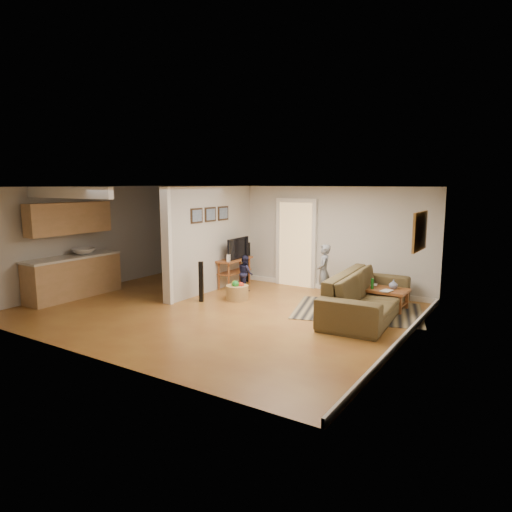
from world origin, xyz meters
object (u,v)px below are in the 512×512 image
(toy_basket, at_px, (237,292))
(toddler, at_px, (246,290))
(child, at_px, (323,298))
(speaker_right, at_px, (247,262))
(sofa, at_px, (367,316))
(coffee_table, at_px, (381,293))
(speaker_left, at_px, (201,282))
(tv_console, at_px, (235,261))

(toy_basket, bearing_deg, toddler, 112.16)
(child, bearing_deg, speaker_right, -125.04)
(speaker_right, distance_m, toy_basket, 1.96)
(child, bearing_deg, toddler, -103.15)
(speaker_right, xyz_separation_m, child, (2.44, -0.59, -0.52))
(sofa, xyz_separation_m, child, (-1.28, 0.80, 0.00))
(child, relative_size, toddler, 1.43)
(coffee_table, distance_m, speaker_right, 3.85)
(sofa, xyz_separation_m, coffee_table, (0.06, 0.70, 0.33))
(speaker_left, bearing_deg, child, 13.49)
(toy_basket, relative_size, child, 0.41)
(speaker_left, bearing_deg, toy_basket, 18.73)
(speaker_left, xyz_separation_m, speaker_right, (-0.29, 2.27, 0.07))
(tv_console, xyz_separation_m, toy_basket, (0.80, -1.06, -0.46))
(speaker_left, xyz_separation_m, child, (2.15, 1.68, -0.45))
(toddler, bearing_deg, speaker_right, -21.24)
(speaker_right, relative_size, toddler, 1.21)
(speaker_right, bearing_deg, child, -5.11)
(toy_basket, bearing_deg, coffee_table, 19.52)
(speaker_right, height_order, toy_basket, speaker_right)
(tv_console, bearing_deg, coffee_table, -3.18)
(tv_console, relative_size, child, 0.94)
(toy_basket, height_order, toddler, toy_basket)
(child, bearing_deg, sofa, 36.80)
(tv_console, xyz_separation_m, toddler, (0.45, -0.20, -0.65))
(sofa, bearing_deg, speaker_right, 65.41)
(sofa, height_order, speaker_right, speaker_right)
(speaker_left, bearing_deg, coffee_table, -0.22)
(coffee_table, xyz_separation_m, toy_basket, (-2.92, -1.03, -0.15))
(tv_console, distance_m, speaker_right, 0.69)
(toddler, bearing_deg, child, -133.71)
(toy_basket, xyz_separation_m, toddler, (-0.35, 0.86, -0.19))
(speaker_left, bearing_deg, toddler, 56.15)
(coffee_table, bearing_deg, sofa, -95.22)
(coffee_table, bearing_deg, toddler, -176.89)
(sofa, distance_m, toy_basket, 2.88)
(sofa, bearing_deg, speaker_left, 100.30)
(speaker_left, height_order, toddler, speaker_left)
(toy_basket, distance_m, toddler, 0.94)
(tv_console, height_order, child, tv_console)
(sofa, height_order, toddler, toddler)
(coffee_table, height_order, speaker_right, speaker_right)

